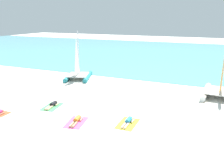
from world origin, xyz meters
name	(u,v)px	position (x,y,z in m)	size (l,w,h in m)	color
ground_plane	(131,84)	(0.00, 10.00, 0.00)	(120.00, 120.00, 0.00)	white
ocean_water	(172,54)	(0.00, 31.62, 0.03)	(120.00, 40.00, 0.05)	#5BB2C1
sailboat_white	(221,87)	(8.07, 9.14, 0.85)	(3.04, 4.52, 5.69)	white
sailboat_teal	(78,72)	(-5.90, 9.62, 0.75)	(3.63, 4.47, 5.03)	teal
towel_center_left	(52,107)	(-3.28, 1.64, 0.01)	(1.10, 1.90, 0.01)	#4CB266
sunbather_center_left	(52,105)	(-3.29, 1.70, 0.13)	(0.62, 1.57, 0.30)	black
towel_center_right	(76,122)	(-0.16, -0.02, 0.01)	(1.10, 1.90, 0.01)	#D84C99
sunbather_center_right	(76,120)	(-0.17, 0.04, 0.13)	(0.69, 1.56, 0.30)	orange
towel_rightmost	(128,124)	(2.89, 1.11, 0.01)	(1.10, 1.90, 0.01)	yellow
sunbather_rightmost	(128,121)	(2.88, 1.18, 0.13)	(0.55, 1.56, 0.30)	#268CCC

